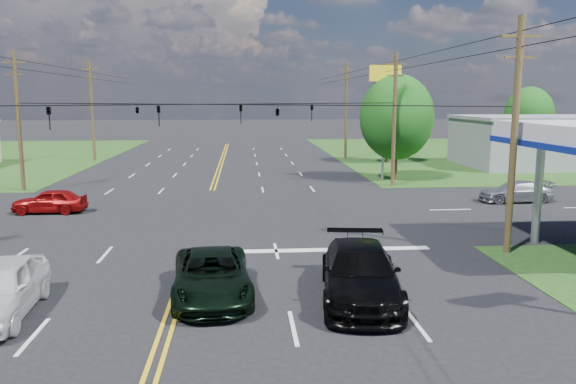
{
  "coord_description": "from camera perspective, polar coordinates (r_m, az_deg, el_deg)",
  "views": [
    {
      "loc": [
        2.17,
        -18.68,
        6.31
      ],
      "look_at": [
        4.16,
        6.0,
        2.17
      ],
      "focal_mm": 35.0,
      "sensor_mm": 36.0,
      "label": 1
    }
  ],
  "objects": [
    {
      "name": "tree_right_a",
      "position": [
        44.31,
        10.98,
        7.45
      ],
      "size": [
        5.7,
        5.7,
        8.18
      ],
      "color": "#41331B",
      "rests_on": "ground"
    },
    {
      "name": "pole_nw",
      "position": [
        42.5,
        -25.7,
        6.68
      ],
      "size": [
        1.6,
        0.28,
        9.5
      ],
      "color": "#41331B",
      "rests_on": "ground"
    },
    {
      "name": "suv_black",
      "position": [
        18.06,
        7.33,
        -8.18
      ],
      "size": [
        3.15,
        6.15,
        1.71
      ],
      "primitive_type": "imported",
      "rotation": [
        0.0,
        0.0,
        -0.13
      ],
      "color": "black",
      "rests_on": "ground"
    },
    {
      "name": "polesign_ne",
      "position": [
        44.01,
        9.8,
        10.2
      ],
      "size": [
        2.43,
        0.34,
        8.8
      ],
      "color": "#A5A5AA",
      "rests_on": "ground"
    },
    {
      "name": "tree_right_b",
      "position": [
        56.56,
        10.16,
        7.22
      ],
      "size": [
        4.94,
        4.94,
        7.09
      ],
      "color": "#41331B",
      "rests_on": "ground"
    },
    {
      "name": "pole_ne",
      "position": [
        41.15,
        10.75,
        7.38
      ],
      "size": [
        1.6,
        0.28,
        9.5
      ],
      "color": "#41331B",
      "rests_on": "ground"
    },
    {
      "name": "retail_ne",
      "position": [
        57.96,
        24.19,
        4.59
      ],
      "size": [
        14.0,
        10.0,
        4.4
      ],
      "primitive_type": "cube",
      "color": "gray",
      "rests_on": "ground"
    },
    {
      "name": "power_lines",
      "position": [
        28.85,
        -9.18,
        13.92
      ],
      "size": [
        26.04,
        100.0,
        0.64
      ],
      "color": "black",
      "rests_on": "ground"
    },
    {
      "name": "ground",
      "position": [
        31.39,
        -8.48,
        -2.22
      ],
      "size": [
        280.0,
        280.0,
        0.0
      ],
      "primitive_type": "plane",
      "color": "black",
      "rests_on": "ground"
    },
    {
      "name": "pole_se",
      "position": [
        24.27,
        22.01,
        5.5
      ],
      "size": [
        1.6,
        0.28,
        9.5
      ],
      "color": "#41331B",
      "rests_on": "ground"
    },
    {
      "name": "pole_right_far",
      "position": [
        59.68,
        5.92,
        8.34
      ],
      "size": [
        1.6,
        0.28,
        10.0
      ],
      "color": "#41331B",
      "rests_on": "ground"
    },
    {
      "name": "tree_far_r",
      "position": [
        68.54,
        23.27,
        7.25
      ],
      "size": [
        5.32,
        5.32,
        7.63
      ],
      "color": "#41331B",
      "rests_on": "ground"
    },
    {
      "name": "stop_bar",
      "position": [
        23.71,
        2.43,
        -5.96
      ],
      "size": [
        10.0,
        0.5,
        0.02
      ],
      "primitive_type": "cube",
      "color": "silver",
      "rests_on": "ground"
    },
    {
      "name": "grass_ne",
      "position": [
        71.03,
        23.0,
        3.64
      ],
      "size": [
        46.0,
        48.0,
        0.03
      ],
      "primitive_type": "cube",
      "color": "#204215",
      "rests_on": "ground"
    },
    {
      "name": "sedan_red",
      "position": [
        33.93,
        -23.05,
        -0.84
      ],
      "size": [
        3.98,
        1.66,
        1.35
      ],
      "primitive_type": "imported",
      "rotation": [
        0.0,
        0.0,
        -1.59
      ],
      "color": "maroon",
      "rests_on": "ground"
    },
    {
      "name": "pole_left_far",
      "position": [
        60.62,
        -19.28,
        7.88
      ],
      "size": [
        1.6,
        0.28,
        10.0
      ],
      "color": "#41331B",
      "rests_on": "ground"
    },
    {
      "name": "sedan_far",
      "position": [
        37.29,
        22.11,
        0.04
      ],
      "size": [
        4.44,
        1.82,
        1.29
      ],
      "primitive_type": "imported",
      "rotation": [
        0.0,
        0.0,
        -1.57
      ],
      "color": "#9B9B9F",
      "rests_on": "ground"
    },
    {
      "name": "span_wire_signals",
      "position": [
        30.75,
        -8.76,
        8.79
      ],
      "size": [
        26.0,
        18.0,
        1.13
      ],
      "color": "black",
      "rests_on": "ground"
    },
    {
      "name": "pickup_dkgreen",
      "position": [
        18.27,
        -7.74,
        -8.39
      ],
      "size": [
        2.79,
        5.41,
        1.46
      ],
      "primitive_type": "imported",
      "rotation": [
        0.0,
        0.0,
        0.07
      ],
      "color": "black",
      "rests_on": "ground"
    }
  ]
}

